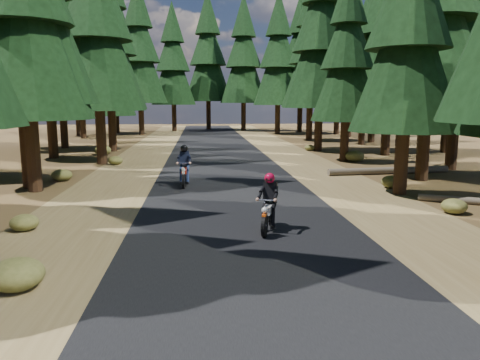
% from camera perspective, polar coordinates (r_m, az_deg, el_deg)
% --- Properties ---
extents(ground, '(120.00, 120.00, 0.00)m').
position_cam_1_polar(ground, '(12.07, 0.62, -6.33)').
color(ground, '#443318').
rests_on(ground, ground).
extents(road, '(6.00, 100.00, 0.01)m').
position_cam_1_polar(road, '(16.91, -1.02, -1.71)').
color(road, black).
rests_on(road, ground).
extents(shoulder_l, '(3.20, 100.00, 0.01)m').
position_cam_1_polar(shoulder_l, '(17.23, -16.48, -1.91)').
color(shoulder_l, brown).
rests_on(shoulder_l, ground).
extents(shoulder_r, '(3.20, 100.00, 0.01)m').
position_cam_1_polar(shoulder_r, '(17.82, 13.90, -1.42)').
color(shoulder_r, brown).
rests_on(shoulder_r, ground).
extents(pine_forest, '(34.59, 55.08, 16.32)m').
position_cam_1_polar(pine_forest, '(32.94, -3.11, 17.50)').
color(pine_forest, black).
rests_on(pine_forest, ground).
extents(log_near, '(5.93, 0.95, 0.32)m').
position_cam_1_polar(log_near, '(22.69, 17.71, 1.10)').
color(log_near, '#4C4233').
rests_on(log_near, ground).
extents(understory_shrubs, '(15.72, 30.10, 0.62)m').
position_cam_1_polar(understory_shrubs, '(18.32, -0.41, -0.01)').
color(understory_shrubs, '#474C1E').
rests_on(understory_shrubs, ground).
extents(rider_lead, '(1.00, 1.75, 1.49)m').
position_cam_1_polar(rider_lead, '(11.99, 3.48, -3.96)').
color(rider_lead, beige).
rests_on(rider_lead, road).
extents(rider_follow, '(0.60, 1.83, 1.61)m').
position_cam_1_polar(rider_follow, '(18.54, -6.80, 0.90)').
color(rider_follow, '#9D1F0A').
rests_on(rider_follow, road).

